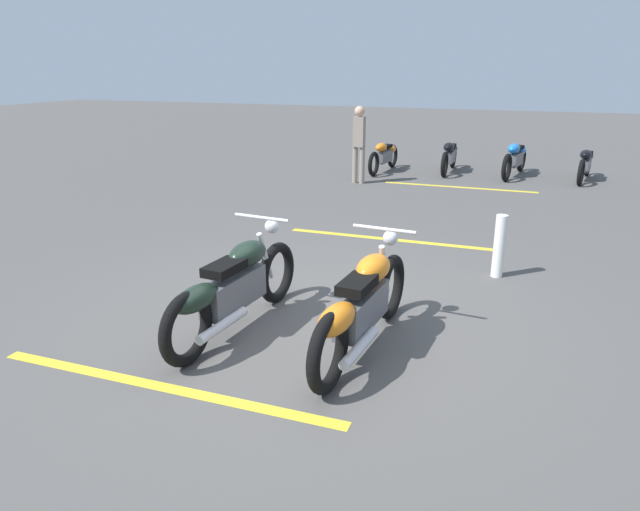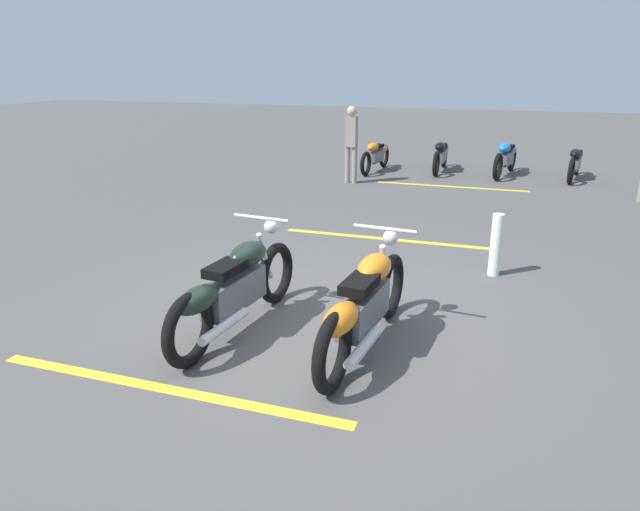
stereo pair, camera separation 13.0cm
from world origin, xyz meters
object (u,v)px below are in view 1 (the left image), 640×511
Objects in this scene: motorcycle_row_far_left at (586,163)px; motorcycle_row_center at (450,155)px; bollard_post at (499,246)px; motorcycle_dark_foreground at (233,287)px; bystander_secondary at (359,141)px; motorcycle_row_left at (516,158)px; motorcycle_row_right at (384,155)px; motorcycle_bright_foreground at (362,305)px.

motorcycle_row_far_left is 0.96× the size of motorcycle_row_center.
bollard_post is (-7.14, -1.63, -0.01)m from motorcycle_row_center.
bystander_secondary reaches higher than motorcycle_dark_foreground.
motorcycle_row_left is 1.08× the size of motorcycle_row_right.
bollard_post reaches higher than motorcycle_row_right.
bollard_post is (-7.12, 1.39, 0.00)m from motorcycle_row_far_left.
motorcycle_row_center is at bearing -35.83° from bystander_secondary.
motorcycle_row_left reaches higher than motorcycle_row_right.
motorcycle_row_far_left is at bearing -9.41° from motorcycle_bright_foreground.
motorcycle_row_center is 2.51× the size of bollard_post.
motorcycle_row_center is at bearing 1.45° from motorcycle_dark_foreground.
motorcycle_bright_foreground is at bearing 18.78° from motorcycle_row_right.
motorcycle_dark_foreground is at bearing 10.95° from motorcycle_row_right.
motorcycle_row_center reaches higher than motorcycle_row_right.
motorcycle_bright_foreground is at bearing 5.16° from motorcycle_row_left.
motorcycle_row_right is (-0.48, 1.50, -0.01)m from motorcycle_row_center.
motorcycle_row_left is 2.62× the size of bollard_post.
motorcycle_bright_foreground is 1.18× the size of motorcycle_row_right.
motorcycle_dark_foreground is (-0.02, 1.28, 0.00)m from motorcycle_bright_foreground.
bollard_post is at bearing -1.47° from motorcycle_row_far_left.
motorcycle_dark_foreground reaches higher than motorcycle_row_far_left.
motorcycle_bright_foreground is at bearing 3.96° from motorcycle_row_center.
motorcycle_bright_foreground is at bearing -4.52° from motorcycle_row_far_left.
motorcycle_row_far_left is 0.92× the size of motorcycle_row_left.
motorcycle_row_left is at bearing 90.26° from motorcycle_row_center.
bystander_secondary is 2.12× the size of bollard_post.
motorcycle_row_left is (9.61, -0.91, -0.04)m from motorcycle_bright_foreground.
motorcycle_bright_foreground is 1.14× the size of motorcycle_row_center.
bollard_post is at bearing -17.73° from motorcycle_bright_foreground.
bystander_secondary is at bearing -56.38° from motorcycle_row_far_left.
motorcycle_row_far_left is 0.99× the size of motorcycle_row_right.
motorcycle_dark_foreground is 1.35× the size of bystander_secondary.
motorcycle_row_far_left and motorcycle_row_right have the same top height.
bollard_post is at bearing -37.30° from motorcycle_dark_foreground.
motorcycle_row_left is (0.02, 1.50, 0.03)m from motorcycle_row_far_left.
motorcycle_row_left is at bearing -81.31° from motorcycle_row_far_left.
motorcycle_row_right is at bearing 17.67° from motorcycle_bright_foreground.
bystander_secondary is (-2.11, 1.67, 0.52)m from motorcycle_row_center.
motorcycle_row_far_left is 7.25m from bollard_post.
bystander_secondary is (-1.64, 0.17, 0.53)m from motorcycle_row_right.
motorcycle_row_far_left is at bearing 101.51° from motorcycle_row_right.
bystander_secondary is at bearing -0.06° from motorcycle_row_right.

